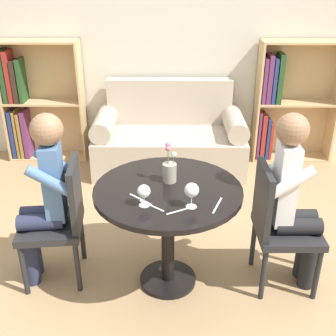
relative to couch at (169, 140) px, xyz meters
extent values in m
plane|color=tan|center=(0.00, -1.90, -0.31)|extent=(16.00, 16.00, 0.00)
cube|color=beige|center=(0.00, 0.43, 1.04)|extent=(5.20, 0.05, 2.70)
cylinder|color=black|center=(0.00, -1.90, 0.43)|extent=(0.96, 0.96, 0.03)
cylinder|color=black|center=(0.00, -1.90, 0.06)|extent=(0.09, 0.09, 0.69)
cylinder|color=black|center=(0.00, -1.90, -0.30)|extent=(0.40, 0.40, 0.03)
cube|color=#B7A893|center=(0.00, -0.05, -0.10)|extent=(1.60, 0.80, 0.42)
cube|color=#B7A893|center=(0.00, 0.27, 0.36)|extent=(1.38, 0.16, 0.50)
cylinder|color=#B7A893|center=(-0.69, -0.05, 0.22)|extent=(0.22, 0.72, 0.22)
cylinder|color=#B7A893|center=(0.69, -0.05, 0.22)|extent=(0.22, 0.72, 0.22)
cube|color=tan|center=(-1.40, 0.37, 0.35)|extent=(0.88, 0.02, 1.33)
cube|color=tan|center=(-1.83, 0.24, 0.35)|extent=(0.02, 0.28, 1.33)
cube|color=tan|center=(-0.97, 0.24, 0.35)|extent=(0.02, 0.28, 1.33)
cube|color=tan|center=(-1.40, 0.24, -0.30)|extent=(0.84, 0.28, 0.02)
cube|color=tan|center=(-1.40, 0.24, 0.35)|extent=(0.84, 0.28, 0.02)
cube|color=tan|center=(-1.40, 0.24, 1.01)|extent=(0.84, 0.28, 0.02)
cube|color=navy|center=(-1.78, 0.23, -0.01)|extent=(0.04, 0.23, 0.56)
cube|color=olive|center=(-1.73, 0.23, -0.01)|extent=(0.03, 0.23, 0.55)
cube|color=olive|center=(-1.69, 0.23, -0.03)|extent=(0.04, 0.23, 0.53)
cube|color=#602D5B|center=(-1.63, 0.23, -0.01)|extent=(0.05, 0.23, 0.55)
cube|color=#234723|center=(-1.78, 0.23, 0.65)|extent=(0.05, 0.23, 0.56)
cube|color=maroon|center=(-1.72, 0.23, 0.64)|extent=(0.05, 0.23, 0.55)
cube|color=#332319|center=(-1.66, 0.23, 0.59)|extent=(0.05, 0.23, 0.45)
cube|color=#234723|center=(-1.60, 0.23, 0.60)|extent=(0.04, 0.23, 0.47)
cube|color=tan|center=(1.40, 0.37, 0.35)|extent=(0.88, 0.02, 1.33)
cube|color=tan|center=(0.97, 0.24, 0.35)|extent=(0.02, 0.28, 1.33)
cube|color=tan|center=(1.83, 0.24, 0.35)|extent=(0.02, 0.28, 1.33)
cube|color=tan|center=(1.40, 0.24, -0.30)|extent=(0.84, 0.28, 0.02)
cube|color=tan|center=(1.40, 0.24, 0.35)|extent=(0.84, 0.28, 0.02)
cube|color=tan|center=(1.40, 0.24, 1.01)|extent=(0.84, 0.28, 0.02)
cube|color=#602D5B|center=(1.01, 0.23, -0.01)|extent=(0.03, 0.23, 0.55)
cube|color=maroon|center=(1.06, 0.23, -0.03)|extent=(0.05, 0.23, 0.52)
cube|color=navy|center=(1.11, 0.23, -0.05)|extent=(0.03, 0.23, 0.48)
cube|color=maroon|center=(1.15, 0.23, -0.08)|extent=(0.03, 0.23, 0.43)
cube|color=#602D5B|center=(1.01, 0.23, 0.61)|extent=(0.04, 0.23, 0.48)
cube|color=#602D5B|center=(1.07, 0.23, 0.62)|extent=(0.05, 0.23, 0.51)
cube|color=navy|center=(1.12, 0.23, 0.61)|extent=(0.04, 0.23, 0.49)
cube|color=#234723|center=(1.18, 0.23, 0.63)|extent=(0.05, 0.23, 0.53)
cylinder|color=#232326|center=(-1.01, -1.68, -0.11)|extent=(0.04, 0.04, 0.40)
cylinder|color=#232326|center=(-0.97, -2.04, -0.11)|extent=(0.04, 0.04, 0.40)
cylinder|color=#232326|center=(-0.65, -1.64, -0.11)|extent=(0.04, 0.04, 0.40)
cylinder|color=#232326|center=(-0.61, -2.00, -0.11)|extent=(0.04, 0.04, 0.40)
cube|color=#232326|center=(-0.81, -1.84, 0.11)|extent=(0.46, 0.46, 0.05)
cube|color=#232326|center=(-0.62, -1.82, 0.36)|extent=(0.08, 0.38, 0.45)
cylinder|color=#232326|center=(0.99, -2.06, -0.11)|extent=(0.04, 0.04, 0.40)
cylinder|color=#232326|center=(0.99, -1.71, -0.11)|extent=(0.04, 0.04, 0.40)
cylinder|color=#232326|center=(0.63, -2.07, -0.11)|extent=(0.04, 0.04, 0.40)
cylinder|color=#232326|center=(0.63, -1.71, -0.11)|extent=(0.04, 0.04, 0.40)
cube|color=#232326|center=(0.81, -1.89, 0.11)|extent=(0.43, 0.43, 0.05)
cube|color=#232326|center=(0.62, -1.89, 0.36)|extent=(0.04, 0.38, 0.45)
cylinder|color=#282D47|center=(-0.97, -1.81, -0.09)|extent=(0.11, 0.11, 0.45)
cylinder|color=#282D47|center=(-0.96, -1.92, -0.09)|extent=(0.11, 0.11, 0.45)
cylinder|color=#282D47|center=(-0.86, -1.80, 0.19)|extent=(0.31, 0.14, 0.11)
cylinder|color=#282D47|center=(-0.85, -1.91, 0.19)|extent=(0.31, 0.14, 0.11)
cube|color=#4C709E|center=(-0.75, -1.84, 0.46)|extent=(0.14, 0.21, 0.53)
cylinder|color=#4C709E|center=(-0.76, -1.71, 0.54)|extent=(0.29, 0.10, 0.23)
cylinder|color=#4C709E|center=(-0.74, -1.97, 0.54)|extent=(0.29, 0.10, 0.23)
sphere|color=#936B4C|center=(-0.75, -1.84, 0.82)|extent=(0.21, 0.21, 0.21)
cylinder|color=black|center=(0.97, -1.94, -0.09)|extent=(0.11, 0.11, 0.45)
cylinder|color=black|center=(0.97, -1.83, -0.09)|extent=(0.11, 0.11, 0.45)
cylinder|color=black|center=(0.86, -1.94, 0.19)|extent=(0.30, 0.11, 0.11)
cylinder|color=black|center=(0.86, -1.83, 0.19)|extent=(0.30, 0.11, 0.11)
cube|color=white|center=(0.75, -1.89, 0.47)|extent=(0.12, 0.20, 0.55)
cylinder|color=white|center=(0.75, -2.02, 0.56)|extent=(0.29, 0.07, 0.23)
cylinder|color=white|center=(0.75, -1.75, 0.56)|extent=(0.29, 0.07, 0.23)
sphere|color=#936B4C|center=(0.75, -1.89, 0.85)|extent=(0.20, 0.20, 0.20)
cylinder|color=white|center=(-0.14, -2.11, 0.45)|extent=(0.06, 0.06, 0.00)
cylinder|color=white|center=(-0.14, -2.11, 0.48)|extent=(0.01, 0.01, 0.06)
sphere|color=white|center=(-0.14, -2.11, 0.54)|extent=(0.08, 0.08, 0.08)
sphere|color=beige|center=(-0.14, -2.11, 0.53)|extent=(0.06, 0.06, 0.06)
cylinder|color=white|center=(0.14, -2.13, 0.45)|extent=(0.06, 0.06, 0.00)
cylinder|color=white|center=(0.14, -2.13, 0.49)|extent=(0.01, 0.01, 0.08)
sphere|color=white|center=(0.14, -2.13, 0.56)|extent=(0.09, 0.09, 0.09)
cylinder|color=#9E9384|center=(0.01, -1.80, 0.51)|extent=(0.09, 0.09, 0.13)
cylinder|color=#4C7A42|center=(0.04, -1.80, 0.61)|extent=(0.01, 0.01, 0.06)
sphere|color=silver|center=(0.04, -1.80, 0.64)|extent=(0.04, 0.04, 0.04)
cylinder|color=#4C7A42|center=(0.00, -1.81, 0.63)|extent=(0.01, 0.01, 0.11)
sphere|color=#D16684|center=(0.00, -1.81, 0.69)|extent=(0.04, 0.04, 0.04)
cylinder|color=#4C7A42|center=(0.00, -1.80, 0.64)|extent=(0.01, 0.01, 0.13)
sphere|color=#D16684|center=(0.00, -1.80, 0.71)|extent=(0.04, 0.04, 0.04)
cube|color=silver|center=(-0.10, -2.12, 0.45)|extent=(0.15, 0.13, 0.00)
cube|color=silver|center=(-0.17, -2.04, 0.45)|extent=(0.15, 0.14, 0.00)
cube|color=silver|center=(0.08, -2.17, 0.45)|extent=(0.17, 0.10, 0.00)
cube|color=silver|center=(0.30, -2.11, 0.45)|extent=(0.08, 0.18, 0.00)
camera|label=1|loc=(0.02, -4.26, 1.75)|focal=45.00mm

